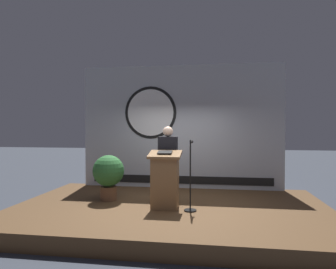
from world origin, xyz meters
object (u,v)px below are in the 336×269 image
at_px(podium, 165,180).
at_px(potted_plant, 108,173).
at_px(speaker_person, 168,163).
at_px(microphone_stand, 190,186).

relative_size(podium, potted_plant, 1.15).
xyz_separation_m(speaker_person, microphone_stand, (0.53, -0.58, -0.36)).
distance_m(speaker_person, potted_plant, 1.34).
height_order(podium, speaker_person, speaker_person).
bearing_deg(potted_plant, microphone_stand, -16.76).
height_order(podium, microphone_stand, microphone_stand).
relative_size(speaker_person, microphone_stand, 1.19).
relative_size(podium, speaker_person, 0.70).
distance_m(speaker_person, microphone_stand, 0.87).
bearing_deg(microphone_stand, potted_plant, 163.24).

